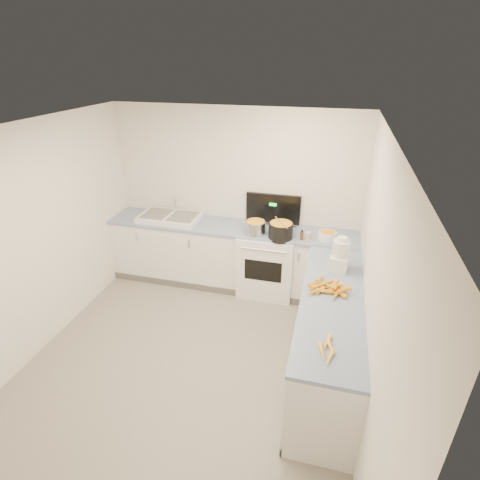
% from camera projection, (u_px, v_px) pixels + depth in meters
% --- Properties ---
extents(floor, '(3.50, 4.00, 0.00)m').
position_uv_depth(floor, '(189.00, 364.00, 4.14)').
color(floor, gray).
rests_on(floor, ground).
extents(ceiling, '(3.50, 4.00, 0.00)m').
position_uv_depth(ceiling, '(170.00, 134.00, 3.03)').
color(ceiling, silver).
rests_on(ceiling, ground).
extents(wall_back, '(3.50, 0.00, 2.50)m').
position_uv_depth(wall_back, '(236.00, 198.00, 5.32)').
color(wall_back, silver).
rests_on(wall_back, ground).
extents(wall_front, '(3.50, 0.00, 2.50)m').
position_uv_depth(wall_front, '(24.00, 467.00, 1.85)').
color(wall_front, silver).
rests_on(wall_front, ground).
extents(wall_left, '(0.00, 4.00, 2.50)m').
position_uv_depth(wall_left, '(28.00, 246.00, 3.98)').
color(wall_left, silver).
rests_on(wall_left, ground).
extents(wall_right, '(0.00, 4.00, 2.50)m').
position_uv_depth(wall_right, '(372.00, 294.00, 3.19)').
color(wall_right, silver).
rests_on(wall_right, ground).
extents(counter_back, '(3.50, 0.62, 0.94)m').
position_uv_depth(counter_back, '(230.00, 256.00, 5.41)').
color(counter_back, white).
rests_on(counter_back, ground).
extents(counter_right, '(0.62, 2.20, 0.94)m').
position_uv_depth(counter_right, '(328.00, 336.00, 3.87)').
color(counter_right, white).
rests_on(counter_right, ground).
extents(stove, '(0.76, 0.65, 1.36)m').
position_uv_depth(stove, '(268.00, 261.00, 5.27)').
color(stove, white).
rests_on(stove, ground).
extents(sink, '(0.86, 0.52, 0.31)m').
position_uv_depth(sink, '(170.00, 217.00, 5.38)').
color(sink, white).
rests_on(sink, counter_back).
extents(steel_pot, '(0.32, 0.32, 0.20)m').
position_uv_depth(steel_pot, '(255.00, 228.00, 4.94)').
color(steel_pot, silver).
rests_on(steel_pot, stove).
extents(black_pot, '(0.41, 0.41, 0.22)m').
position_uv_depth(black_pot, '(281.00, 231.00, 4.83)').
color(black_pot, black).
rests_on(black_pot, stove).
extents(wooden_spoon, '(0.22, 0.33, 0.02)m').
position_uv_depth(wooden_spoon, '(281.00, 222.00, 4.78)').
color(wooden_spoon, '#AD7A47').
rests_on(wooden_spoon, black_pot).
extents(mixing_bowl, '(0.30, 0.30, 0.11)m').
position_uv_depth(mixing_bowl, '(327.00, 236.00, 4.80)').
color(mixing_bowl, white).
rests_on(mixing_bowl, counter_back).
extents(extract_bottle, '(0.04, 0.04, 0.11)m').
position_uv_depth(extract_bottle, '(302.00, 236.00, 4.80)').
color(extract_bottle, '#593319').
rests_on(extract_bottle, counter_back).
extents(spice_jar, '(0.06, 0.06, 0.10)m').
position_uv_depth(spice_jar, '(308.00, 236.00, 4.79)').
color(spice_jar, '#E5B266').
rests_on(spice_jar, counter_back).
extents(food_processor, '(0.23, 0.27, 0.39)m').
position_uv_depth(food_processor, '(340.00, 256.00, 4.08)').
color(food_processor, white).
rests_on(food_processor, counter_right).
extents(carrot_pile, '(0.46, 0.47, 0.09)m').
position_uv_depth(carrot_pile, '(328.00, 287.00, 3.77)').
color(carrot_pile, '#F4A61D').
rests_on(carrot_pile, counter_right).
extents(peeled_carrots, '(0.15, 0.36, 0.04)m').
position_uv_depth(peeled_carrots, '(327.00, 349.00, 3.00)').
color(peeled_carrots, yellow).
rests_on(peeled_carrots, counter_right).
extents(peelings, '(0.21, 0.26, 0.01)m').
position_uv_depth(peelings, '(157.00, 213.00, 5.41)').
color(peelings, tan).
rests_on(peelings, sink).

